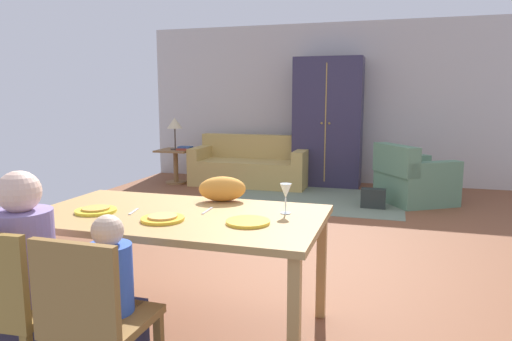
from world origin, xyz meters
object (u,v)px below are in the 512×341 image
object	(u,v)px
table_lamp	(175,124)
handbag	(373,198)
plate_near_child	(163,219)
armchair	(413,180)
armoire	(328,122)
book_upper	(185,147)
person_man	(32,284)
couch	(251,167)
wine_glass	(286,192)
dining_chair_child	(93,316)
dining_table	(177,224)
book_lower	(184,149)
dining_chair_man	(6,303)
side_table	(176,161)
cat	(222,189)
person_child	(115,312)
plate_near_man	(96,211)

from	to	relation	value
table_lamp	handbag	world-z (taller)	table_lamp
plate_near_child	armchair	bearing A→B (deg)	70.87
armoire	book_upper	bearing A→B (deg)	-166.82
person_man	couch	xyz separation A→B (m)	(-0.55, 5.58, -0.21)
armoire	table_lamp	bearing A→B (deg)	-166.71
wine_glass	dining_chair_child	xyz separation A→B (m)	(-0.64, -1.03, -0.40)
table_lamp	handbag	bearing A→B (deg)	-15.11
dining_table	book_lower	world-z (taller)	dining_table
person_man	dining_chair_child	world-z (taller)	person_man
dining_chair_man	side_table	distance (m)	5.79
armchair	side_table	bearing A→B (deg)	173.61
couch	armchair	distance (m)	2.66
armoire	couch	bearing A→B (deg)	-164.90
armoire	cat	bearing A→B (deg)	-90.42
dining_chair_man	book_upper	xyz separation A→B (m)	(-1.66, 5.54, 0.13)
dining_chair_man	table_lamp	bearing A→B (deg)	108.40
plate_near_child	person_child	xyz separation A→B (m)	(0.00, -0.50, -0.34)
armoire	person_man	bearing A→B (deg)	-96.55
dining_chair_man	cat	xyz separation A→B (m)	(0.63, 1.25, 0.35)
person_child	side_table	distance (m)	5.81
dining_table	couch	bearing A→B (deg)	102.02
person_child	book_upper	xyz separation A→B (m)	(-2.15, 5.37, 0.19)
dining_table	book_upper	xyz separation A→B (m)	(-2.15, 4.69, -0.07)
handbag	cat	bearing A→B (deg)	-104.55
dining_chair_child	table_lamp	xyz separation A→B (m)	(-2.31, 5.50, 0.52)
dining_chair_man	handbag	distance (m)	4.85
plate_near_child	book_upper	bearing A→B (deg)	113.82
armchair	table_lamp	size ratio (longest dim) A/B	2.19
handbag	armoire	bearing A→B (deg)	119.21
table_lamp	book_upper	distance (m)	0.42
armchair	table_lamp	bearing A→B (deg)	173.61
plate_near_child	dining_chair_man	world-z (taller)	dining_chair_man
plate_near_man	handbag	xyz separation A→B (m)	(1.51, 3.86, -0.64)
dining_chair_man	wine_glass	bearing A→B (deg)	42.56
cat	couch	world-z (taller)	cat
person_man	book_upper	bearing A→B (deg)	107.14
book_lower	cat	bearing A→B (deg)	-61.49
plate_near_child	dining_chair_child	size ratio (longest dim) A/B	0.29
couch	armoire	distance (m)	1.48
dining_chair_child	side_table	distance (m)	5.96
plate_near_child	book_lower	size ratio (longest dim) A/B	1.14
book_lower	table_lamp	bearing A→B (deg)	164.25
dining_table	wine_glass	world-z (taller)	wine_glass
plate_near_man	book_lower	xyz separation A→B (m)	(-1.64, 4.71, -0.18)
dining_chair_man	cat	bearing A→B (deg)	63.06
person_man	dining_chair_child	xyz separation A→B (m)	(0.49, -0.18, -0.02)
cat	side_table	xyz separation A→B (m)	(-2.46, 4.25, -0.47)
dining_table	person_child	xyz separation A→B (m)	(0.00, -0.68, -0.26)
wine_glass	dining_chair_child	bearing A→B (deg)	-121.85
armoire	side_table	distance (m)	2.65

